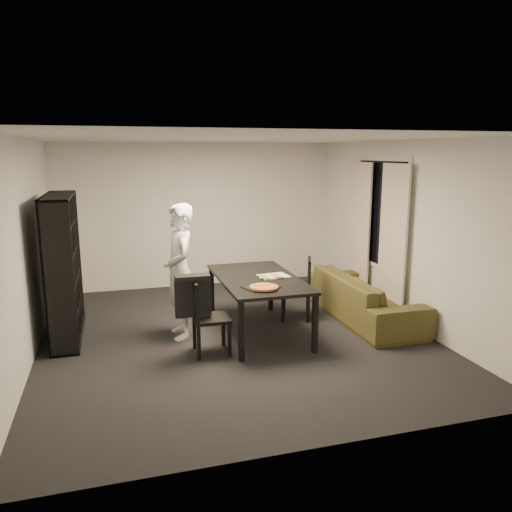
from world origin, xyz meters
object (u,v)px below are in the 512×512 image
object	(u,v)px
person	(180,272)
sofa	(364,297)
bookshelf	(64,267)
dining_table	(258,282)
chair_left	(204,312)
chair_right	(302,284)
pepperoni_pizza	(264,287)
baking_tray	(261,287)

from	to	relation	value
person	sofa	size ratio (longest dim) A/B	0.79
bookshelf	dining_table	bearing A→B (deg)	-12.84
bookshelf	person	bearing A→B (deg)	-16.25
bookshelf	dining_table	xyz separation A→B (m)	(2.50, -0.57, -0.24)
chair_left	chair_right	distance (m)	1.86
pepperoni_pizza	sofa	world-z (taller)	pepperoni_pizza
person	chair_left	bearing A→B (deg)	12.07
chair_left	baking_tray	distance (m)	0.77
dining_table	person	size ratio (longest dim) A/B	1.04
bookshelf	sofa	distance (m)	4.24
baking_tray	pepperoni_pizza	distance (m)	0.09
sofa	dining_table	bearing A→B (deg)	93.73
chair_right	person	size ratio (longest dim) A/B	0.51
chair_right	person	distance (m)	1.87
person	baking_tray	world-z (taller)	person
dining_table	chair_left	world-z (taller)	chair_left
dining_table	chair_left	xyz separation A→B (m)	(-0.84, -0.53, -0.18)
chair_right	pepperoni_pizza	bearing A→B (deg)	-20.91
bookshelf	baking_tray	world-z (taller)	bookshelf
person	bookshelf	bearing A→B (deg)	-109.76
dining_table	pepperoni_pizza	world-z (taller)	pepperoni_pizza
chair_left	sofa	distance (m)	2.60
dining_table	baking_tray	world-z (taller)	baking_tray
chair_left	person	xyz separation A→B (m)	(-0.19, 0.67, 0.36)
bookshelf	dining_table	size ratio (longest dim) A/B	1.02
bookshelf	chair_right	xyz separation A→B (m)	(3.28, -0.20, -0.43)
dining_table	chair_left	size ratio (longest dim) A/B	2.00
pepperoni_pizza	chair_left	bearing A→B (deg)	175.52
bookshelf	dining_table	world-z (taller)	bookshelf
dining_table	person	distance (m)	1.06
dining_table	chair_right	world-z (taller)	chair_right
chair_right	baking_tray	xyz separation A→B (m)	(-0.90, -0.87, 0.26)
person	chair_right	bearing A→B (deg)	93.71
dining_table	sofa	size ratio (longest dim) A/B	0.82
chair_right	sofa	bearing A→B (deg)	95.19
baking_tray	pepperoni_pizza	bearing A→B (deg)	-79.87
person	baking_tray	xyz separation A→B (m)	(0.92, -0.64, -0.11)
chair_right	person	xyz separation A→B (m)	(-1.82, -0.23, 0.37)
chair_left	chair_right	world-z (taller)	chair_left
bookshelf	baking_tray	bearing A→B (deg)	-24.20
pepperoni_pizza	sofa	size ratio (longest dim) A/B	0.15
bookshelf	chair_left	world-z (taller)	bookshelf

